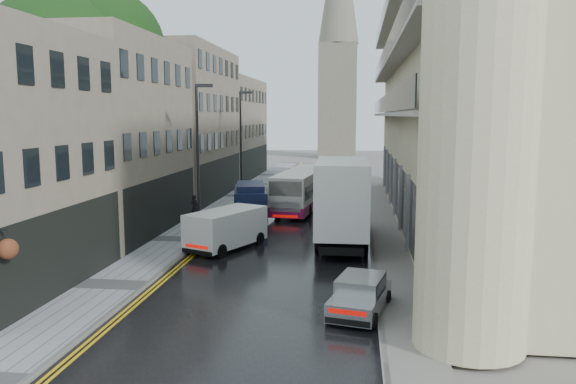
% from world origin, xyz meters
% --- Properties ---
extents(road, '(9.00, 85.00, 0.02)m').
position_xyz_m(road, '(0.00, 27.50, 0.01)').
color(road, black).
rests_on(road, ground).
extents(left_sidewalk, '(2.70, 85.00, 0.12)m').
position_xyz_m(left_sidewalk, '(-5.85, 27.50, 0.06)').
color(left_sidewalk, gray).
rests_on(left_sidewalk, ground).
extents(right_sidewalk, '(1.80, 85.00, 0.12)m').
position_xyz_m(right_sidewalk, '(5.40, 27.50, 0.06)').
color(right_sidewalk, slate).
rests_on(right_sidewalk, ground).
extents(old_shop_row, '(4.50, 56.00, 12.00)m').
position_xyz_m(old_shop_row, '(-9.45, 30.00, 6.00)').
color(old_shop_row, gray).
rests_on(old_shop_row, ground).
extents(modern_block, '(8.00, 40.00, 14.00)m').
position_xyz_m(modern_block, '(10.30, 26.00, 7.00)').
color(modern_block, beige).
rests_on(modern_block, ground).
extents(church_spire, '(6.40, 6.40, 40.00)m').
position_xyz_m(church_spire, '(0.50, 82.00, 20.00)').
color(church_spire, slate).
rests_on(church_spire, ground).
extents(tree_near, '(10.56, 10.56, 13.89)m').
position_xyz_m(tree_near, '(-12.50, 20.00, 6.95)').
color(tree_near, black).
rests_on(tree_near, ground).
extents(tree_far, '(9.24, 9.24, 12.46)m').
position_xyz_m(tree_far, '(-12.20, 33.00, 6.23)').
color(tree_far, black).
rests_on(tree_far, ground).
extents(cream_bus, '(3.46, 10.58, 2.83)m').
position_xyz_m(cream_bus, '(-1.58, 27.43, 1.44)').
color(cream_bus, beige).
rests_on(cream_bus, road).
extents(white_lorry, '(2.75, 8.65, 4.52)m').
position_xyz_m(white_lorry, '(1.84, 17.34, 2.28)').
color(white_lorry, white).
rests_on(white_lorry, road).
extents(silver_hatchback, '(2.30, 3.79, 1.32)m').
position_xyz_m(silver_hatchback, '(2.92, 8.05, 0.68)').
color(silver_hatchback, '#999A9D').
rests_on(silver_hatchback, road).
extents(white_van, '(3.68, 4.97, 2.07)m').
position_xyz_m(white_van, '(-4.30, 16.60, 1.05)').
color(white_van, silver).
rests_on(white_van, road).
extents(navy_van, '(2.95, 5.30, 2.55)m').
position_xyz_m(navy_van, '(-3.60, 23.52, 1.30)').
color(navy_van, '#0E1634').
rests_on(navy_van, road).
extents(pedestrian, '(0.70, 0.60, 1.63)m').
position_xyz_m(pedestrian, '(-6.54, 24.75, 0.93)').
color(pedestrian, black).
rests_on(pedestrian, left_sidewalk).
extents(lamp_post_near, '(0.95, 0.42, 8.28)m').
position_xyz_m(lamp_post_near, '(-4.90, 20.00, 4.26)').
color(lamp_post_near, black).
rests_on(lamp_post_near, left_sidewalk).
extents(lamp_post_far, '(0.97, 0.43, 8.42)m').
position_xyz_m(lamp_post_far, '(-5.18, 32.79, 4.33)').
color(lamp_post_far, black).
rests_on(lamp_post_far, left_sidewalk).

